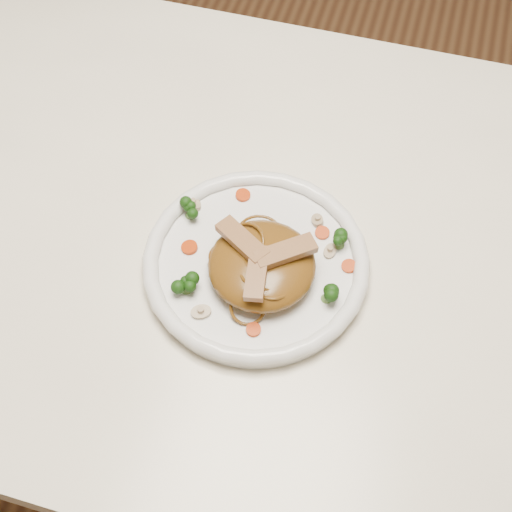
# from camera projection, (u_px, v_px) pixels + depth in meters

# --- Properties ---
(ground) EXTENTS (4.00, 4.00, 0.00)m
(ground) POSITION_uv_depth(u_px,v_px,m) (257.00, 421.00, 1.53)
(ground) COLOR #4D2D1A
(ground) RESTS_ON ground
(table) EXTENTS (1.20, 0.80, 0.75)m
(table) POSITION_uv_depth(u_px,v_px,m) (257.00, 266.00, 0.98)
(table) COLOR white
(table) RESTS_ON ground
(plate) EXTENTS (0.29, 0.29, 0.02)m
(plate) POSITION_uv_depth(u_px,v_px,m) (256.00, 266.00, 0.86)
(plate) COLOR white
(plate) RESTS_ON table
(noodle_mound) EXTENTS (0.16, 0.16, 0.04)m
(noodle_mound) POSITION_uv_depth(u_px,v_px,m) (262.00, 265.00, 0.83)
(noodle_mound) COLOR brown
(noodle_mound) RESTS_ON plate
(chicken_a) EXTENTS (0.07, 0.07, 0.01)m
(chicken_a) POSITION_uv_depth(u_px,v_px,m) (285.00, 252.00, 0.80)
(chicken_a) COLOR #9E764A
(chicken_a) RESTS_ON noodle_mound
(chicken_b) EXTENTS (0.07, 0.06, 0.01)m
(chicken_b) POSITION_uv_depth(u_px,v_px,m) (242.00, 241.00, 0.81)
(chicken_b) COLOR #9E764A
(chicken_b) RESTS_ON noodle_mound
(chicken_c) EXTENTS (0.03, 0.07, 0.01)m
(chicken_c) POSITION_uv_depth(u_px,v_px,m) (257.00, 273.00, 0.79)
(chicken_c) COLOR #9E764A
(chicken_c) RESTS_ON noodle_mound
(broccoli_0) EXTENTS (0.04, 0.04, 0.03)m
(broccoli_0) POSITION_uv_depth(u_px,v_px,m) (340.00, 238.00, 0.85)
(broccoli_0) COLOR #19440E
(broccoli_0) RESTS_ON plate
(broccoli_1) EXTENTS (0.03, 0.03, 0.03)m
(broccoli_1) POSITION_uv_depth(u_px,v_px,m) (190.00, 207.00, 0.88)
(broccoli_1) COLOR #19440E
(broccoli_1) RESTS_ON plate
(broccoli_2) EXTENTS (0.03, 0.03, 0.03)m
(broccoli_2) POSITION_uv_depth(u_px,v_px,m) (185.00, 283.00, 0.82)
(broccoli_2) COLOR #19440E
(broccoli_2) RESTS_ON plate
(broccoli_3) EXTENTS (0.04, 0.04, 0.03)m
(broccoli_3) POSITION_uv_depth(u_px,v_px,m) (328.00, 292.00, 0.81)
(broccoli_3) COLOR #19440E
(broccoli_3) RESTS_ON plate
(carrot_0) EXTENTS (0.02, 0.02, 0.00)m
(carrot_0) POSITION_uv_depth(u_px,v_px,m) (322.00, 233.00, 0.87)
(carrot_0) COLOR #BD3306
(carrot_0) RESTS_ON plate
(carrot_1) EXTENTS (0.03, 0.03, 0.00)m
(carrot_1) POSITION_uv_depth(u_px,v_px,m) (189.00, 247.00, 0.86)
(carrot_1) COLOR #BD3306
(carrot_1) RESTS_ON plate
(carrot_2) EXTENTS (0.02, 0.02, 0.00)m
(carrot_2) POSITION_uv_depth(u_px,v_px,m) (349.00, 266.00, 0.85)
(carrot_2) COLOR #BD3306
(carrot_2) RESTS_ON plate
(carrot_3) EXTENTS (0.02, 0.02, 0.00)m
(carrot_3) POSITION_uv_depth(u_px,v_px,m) (243.00, 195.00, 0.91)
(carrot_3) COLOR #BD3306
(carrot_3) RESTS_ON plate
(carrot_4) EXTENTS (0.02, 0.02, 0.00)m
(carrot_4) POSITION_uv_depth(u_px,v_px,m) (253.00, 330.00, 0.80)
(carrot_4) COLOR #BD3306
(carrot_4) RESTS_ON plate
(mushroom_0) EXTENTS (0.03, 0.03, 0.01)m
(mushroom_0) POSITION_uv_depth(u_px,v_px,m) (201.00, 312.00, 0.81)
(mushroom_0) COLOR #BCA98D
(mushroom_0) RESTS_ON plate
(mushroom_1) EXTENTS (0.02, 0.02, 0.01)m
(mushroom_1) POSITION_uv_depth(u_px,v_px,m) (330.00, 251.00, 0.86)
(mushroom_1) COLOR #BCA98D
(mushroom_1) RESTS_ON plate
(mushroom_2) EXTENTS (0.04, 0.04, 0.01)m
(mushroom_2) POSITION_uv_depth(u_px,v_px,m) (193.00, 204.00, 0.90)
(mushroom_2) COLOR #BCA98D
(mushroom_2) RESTS_ON plate
(mushroom_3) EXTENTS (0.03, 0.03, 0.01)m
(mushroom_3) POSITION_uv_depth(u_px,v_px,m) (317.00, 221.00, 0.88)
(mushroom_3) COLOR #BCA98D
(mushroom_3) RESTS_ON plate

